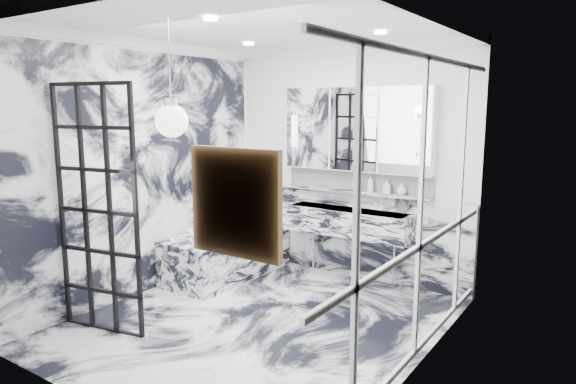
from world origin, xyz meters
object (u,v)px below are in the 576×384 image
Objects in this scene: crittall_door at (97,211)px; mirror_cabinet at (356,129)px; trough_sink at (348,222)px; bathtub at (227,254)px.

mirror_cabinet is at bearing 54.01° from crittall_door.
trough_sink is at bearing -90.00° from mirror_cabinet.
crittall_door is 2.05m from bathtub.
trough_sink is (1.26, 2.52, -0.41)m from crittall_door.
mirror_cabinet is at bearing 90.00° from trough_sink.
mirror_cabinet reaches higher than trough_sink.
trough_sink is 1.55m from bathtub.
mirror_cabinet is at bearing 32.06° from bathtub.
crittall_door is 1.43× the size of trough_sink.
trough_sink is 1.10m from mirror_cabinet.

